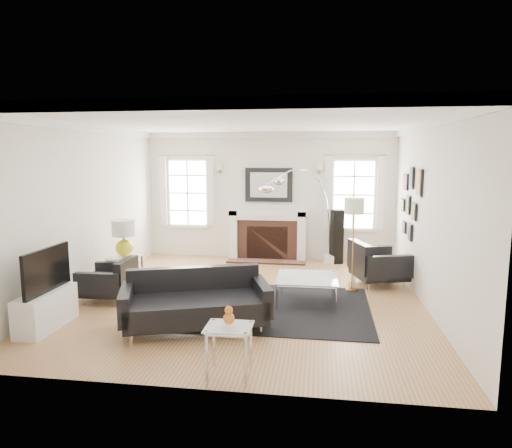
# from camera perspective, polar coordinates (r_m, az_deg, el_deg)

# --- Properties ---
(floor) EXTENTS (6.00, 6.00, 0.00)m
(floor) POSITION_cam_1_polar(r_m,az_deg,el_deg) (7.52, -1.01, -9.14)
(floor) COLOR olive
(floor) RESTS_ON ground
(back_wall) EXTENTS (5.50, 0.04, 2.80)m
(back_wall) POSITION_cam_1_polar(r_m,az_deg,el_deg) (10.18, 1.62, 3.52)
(back_wall) COLOR silver
(back_wall) RESTS_ON floor
(front_wall) EXTENTS (5.50, 0.04, 2.80)m
(front_wall) POSITION_cam_1_polar(r_m,az_deg,el_deg) (4.32, -7.33, -3.23)
(front_wall) COLOR silver
(front_wall) RESTS_ON floor
(left_wall) EXTENTS (0.04, 6.00, 2.80)m
(left_wall) POSITION_cam_1_polar(r_m,az_deg,el_deg) (8.12, -20.58, 1.74)
(left_wall) COLOR silver
(left_wall) RESTS_ON floor
(right_wall) EXTENTS (0.04, 6.00, 2.80)m
(right_wall) POSITION_cam_1_polar(r_m,az_deg,el_deg) (7.32, 20.75, 1.05)
(right_wall) COLOR silver
(right_wall) RESTS_ON floor
(ceiling) EXTENTS (5.50, 6.00, 0.02)m
(ceiling) POSITION_cam_1_polar(r_m,az_deg,el_deg) (7.19, -1.07, 12.66)
(ceiling) COLOR white
(ceiling) RESTS_ON back_wall
(crown_molding) EXTENTS (5.50, 6.00, 0.12)m
(crown_molding) POSITION_cam_1_polar(r_m,az_deg,el_deg) (7.19, -1.07, 12.18)
(crown_molding) COLOR white
(crown_molding) RESTS_ON back_wall
(fireplace) EXTENTS (1.70, 0.69, 1.11)m
(fireplace) POSITION_cam_1_polar(r_m,az_deg,el_deg) (10.09, 1.47, -1.44)
(fireplace) COLOR white
(fireplace) RESTS_ON floor
(mantel_mirror) EXTENTS (1.05, 0.07, 0.75)m
(mantel_mirror) POSITION_cam_1_polar(r_m,az_deg,el_deg) (10.12, 1.60, 4.91)
(mantel_mirror) COLOR black
(mantel_mirror) RESTS_ON back_wall
(window_left) EXTENTS (1.24, 0.15, 1.62)m
(window_left) POSITION_cam_1_polar(r_m,az_deg,el_deg) (10.49, -8.52, 3.90)
(window_left) COLOR white
(window_left) RESTS_ON back_wall
(window_right) EXTENTS (1.24, 0.15, 1.62)m
(window_right) POSITION_cam_1_polar(r_m,az_deg,el_deg) (10.09, 12.11, 3.62)
(window_right) COLOR white
(window_right) RESTS_ON back_wall
(gallery_wall) EXTENTS (0.04, 1.73, 1.29)m
(gallery_wall) POSITION_cam_1_polar(r_m,az_deg,el_deg) (8.56, 18.70, 3.05)
(gallery_wall) COLOR black
(gallery_wall) RESTS_ON right_wall
(tv_unit) EXTENTS (0.35, 1.00, 1.09)m
(tv_unit) POSITION_cam_1_polar(r_m,az_deg,el_deg) (6.75, -24.74, -9.09)
(tv_unit) COLOR white
(tv_unit) RESTS_ON floor
(area_rug) EXTENTS (2.83, 2.37, 0.01)m
(area_rug) POSITION_cam_1_polar(r_m,az_deg,el_deg) (7.05, 2.51, -10.31)
(area_rug) COLOR black
(area_rug) RESTS_ON floor
(sofa) EXTENTS (2.09, 1.44, 0.63)m
(sofa) POSITION_cam_1_polar(r_m,az_deg,el_deg) (6.22, -7.55, -9.73)
(sofa) COLOR black
(sofa) RESTS_ON floor
(armchair_left) EXTENTS (0.76, 0.84, 0.55)m
(armchair_left) POSITION_cam_1_polar(r_m,az_deg,el_deg) (7.67, -17.68, -6.79)
(armchair_left) COLOR black
(armchair_left) RESTS_ON floor
(armchair_right) EXTENTS (1.08, 1.15, 0.64)m
(armchair_right) POSITION_cam_1_polar(r_m,az_deg,el_deg) (8.43, 14.73, -4.96)
(armchair_right) COLOR black
(armchair_right) RESTS_ON floor
(coffee_table) EXTENTS (0.94, 0.94, 0.42)m
(coffee_table) POSITION_cam_1_polar(r_m,az_deg,el_deg) (7.18, 6.40, -6.85)
(coffee_table) COLOR silver
(coffee_table) RESTS_ON floor
(side_table_left) EXTENTS (0.52, 0.52, 0.57)m
(side_table_left) POSITION_cam_1_polar(r_m,az_deg,el_deg) (8.22, -16.07, -4.63)
(side_table_left) COLOR silver
(side_table_left) RESTS_ON floor
(nesting_table) EXTENTS (0.48, 0.40, 0.53)m
(nesting_table) POSITION_cam_1_polar(r_m,az_deg,el_deg) (4.89, -3.40, -13.88)
(nesting_table) COLOR silver
(nesting_table) RESTS_ON floor
(gourd_lamp) EXTENTS (0.39, 0.39, 0.63)m
(gourd_lamp) POSITION_cam_1_polar(r_m,az_deg,el_deg) (8.13, -16.20, -1.40)
(gourd_lamp) COLOR gold
(gourd_lamp) RESTS_ON side_table_left
(orange_vase) EXTENTS (0.12, 0.12, 0.20)m
(orange_vase) POSITION_cam_1_polar(r_m,az_deg,el_deg) (4.81, -3.42, -11.43)
(orange_vase) COLOR #CB671A
(orange_vase) RESTS_ON nesting_table
(arc_floor_lamp) EXTENTS (1.49, 1.38, 2.10)m
(arc_floor_lamp) POSITION_cam_1_polar(r_m,az_deg,el_deg) (9.28, 5.47, 1.38)
(arc_floor_lamp) COLOR white
(arc_floor_lamp) RESTS_ON floor
(stick_floor_lamp) EXTENTS (0.32, 0.32, 1.59)m
(stick_floor_lamp) POSITION_cam_1_polar(r_m,az_deg,el_deg) (7.75, 12.16, 1.62)
(stick_floor_lamp) COLOR #A87C3A
(stick_floor_lamp) RESTS_ON floor
(speaker_tower) EXTENTS (0.29, 0.29, 1.16)m
(speaker_tower) POSITION_cam_1_polar(r_m,az_deg,el_deg) (9.88, 10.06, -1.55)
(speaker_tower) COLOR black
(speaker_tower) RESTS_ON floor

